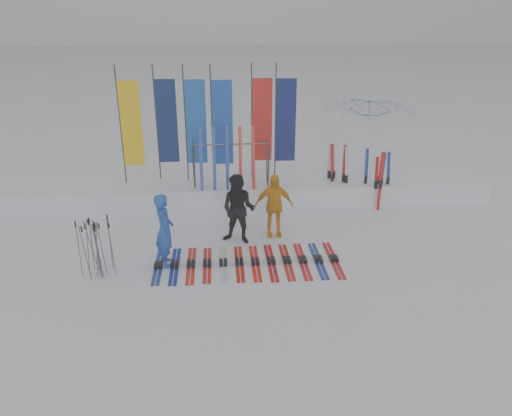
{
  "coord_description": "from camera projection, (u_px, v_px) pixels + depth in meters",
  "views": [
    {
      "loc": [
        -0.63,
        -8.74,
        5.32
      ],
      "look_at": [
        0.2,
        1.6,
        1.0
      ],
      "focal_mm": 35.0,
      "sensor_mm": 36.0,
      "label": 1
    }
  ],
  "objects": [
    {
      "name": "ski_rack",
      "position": [
        231.0,
        159.0,
        13.44
      ],
      "size": [
        2.04,
        0.8,
        1.23
      ],
      "color": "#383A3F",
      "rests_on": "ground"
    },
    {
      "name": "tent_canopy",
      "position": [
        368.0,
        141.0,
        15.22
      ],
      "size": [
        3.97,
        4.0,
        2.73
      ],
      "primitive_type": "imported",
      "rotation": [
        0.0,
        0.0,
        0.43
      ],
      "color": "white",
      "rests_on": "ground"
    },
    {
      "name": "snow_bank",
      "position": [
        241.0,
        191.0,
        14.25
      ],
      "size": [
        14.0,
        1.6,
        0.6
      ],
      "primitive_type": "cube",
      "color": "white",
      "rests_on": "ground"
    },
    {
      "name": "upright_skis",
      "position": [
        359.0,
        176.0,
        13.87
      ],
      "size": [
        1.62,
        1.04,
        1.69
      ],
      "color": "navy",
      "rests_on": "ground"
    },
    {
      "name": "person_blue",
      "position": [
        165.0,
        230.0,
        10.59
      ],
      "size": [
        0.54,
        0.68,
        1.63
      ],
      "primitive_type": "imported",
      "rotation": [
        0.0,
        0.0,
        1.84
      ],
      "color": "#1E49B2",
      "rests_on": "ground"
    },
    {
      "name": "pole_cluster",
      "position": [
        96.0,
        248.0,
        10.26
      ],
      "size": [
        0.73,
        0.54,
        1.25
      ],
      "color": "#595B60",
      "rests_on": "ground"
    },
    {
      "name": "ground",
      "position": [
        252.0,
        284.0,
        10.13
      ],
      "size": [
        120.0,
        120.0,
        0.0
      ],
      "primitive_type": "plane",
      "color": "white",
      "rests_on": "ground"
    },
    {
      "name": "person_yellow",
      "position": [
        274.0,
        205.0,
        11.94
      ],
      "size": [
        0.93,
        0.41,
        1.57
      ],
      "primitive_type": "imported",
      "rotation": [
        0.0,
        0.0,
        0.03
      ],
      "color": "orange",
      "rests_on": "ground"
    },
    {
      "name": "ski_row",
      "position": [
        248.0,
        262.0,
        10.9
      ],
      "size": [
        4.01,
        1.69,
        0.07
      ],
      "color": "navy",
      "rests_on": "ground"
    },
    {
      "name": "person_black",
      "position": [
        239.0,
        209.0,
        11.58
      ],
      "size": [
        0.98,
        0.88,
        1.67
      ],
      "primitive_type": "imported",
      "rotation": [
        0.0,
        0.0,
        -0.36
      ],
      "color": "black",
      "rests_on": "ground"
    },
    {
      "name": "feather_flags",
      "position": [
        210.0,
        122.0,
        13.63
      ],
      "size": [
        4.78,
        0.33,
        3.2
      ],
      "color": "#383A3F",
      "rests_on": "ground"
    }
  ]
}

